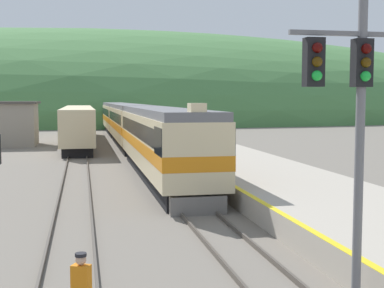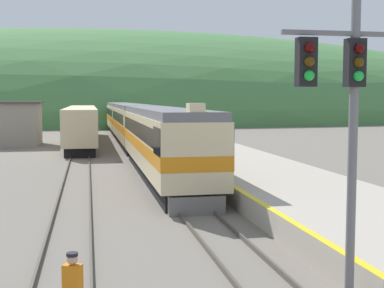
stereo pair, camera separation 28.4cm
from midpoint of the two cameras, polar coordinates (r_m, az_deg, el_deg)
track_main at (r=76.23m, az=-8.30°, el=1.33°), size 1.52×180.00×0.16m
track_siding at (r=76.10m, az=-12.02°, el=1.27°), size 1.52×180.00×0.16m
platform at (r=56.89m, az=-2.13°, el=0.57°), size 6.35×140.00×0.90m
distant_hills at (r=134.73m, az=-9.75°, el=2.78°), size 234.48×105.51×41.69m
station_shed at (r=56.51m, az=-19.28°, el=2.10°), size 6.20×6.01×4.43m
express_train_lead_car at (r=31.29m, az=-3.53°, el=0.42°), size 3.01×21.14×4.50m
carriage_second at (r=52.49m, az=-6.82°, el=2.16°), size 3.00×19.36×4.14m
carriage_third at (r=72.66m, az=-8.16°, el=2.88°), size 3.00×19.36×4.14m
carriage_fourth at (r=92.87m, az=-8.92°, el=3.28°), size 3.00×19.36×4.14m
siding_train at (r=57.44m, az=-12.17°, el=2.03°), size 2.90×30.35×3.81m
signal_mast_main at (r=11.97m, az=16.97°, el=4.93°), size 3.30×0.42×6.94m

